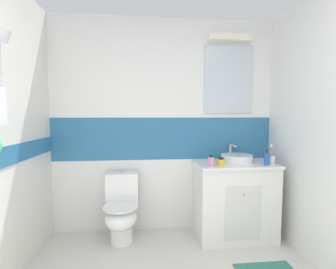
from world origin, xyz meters
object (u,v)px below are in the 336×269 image
Objects in this scene: soap_dispenser at (267,159)px; sink_basin at (236,158)px; toothbrush_cup at (272,159)px; hair_gel_jar at (221,162)px; toilet at (121,210)px; lotion_bottle_short at (211,161)px.

sink_basin is at bearing 143.04° from soap_dispenser.
toothbrush_cup reaches higher than hair_gel_jar.
toilet is 1.19m from hair_gel_jar.
soap_dispenser is at bearing 0.34° from lotion_bottle_short.
hair_gel_jar is at bearing 178.56° from soap_dispenser.
toothbrush_cup reaches higher than sink_basin.
toothbrush_cup is at bearing -5.40° from toilet.
toothbrush_cup is 2.54× the size of hair_gel_jar.
toilet is (-1.29, -0.01, -0.55)m from sink_basin.
lotion_bottle_short is at bearing -179.66° from soap_dispenser.
sink_basin is 0.30m from hair_gel_jar.
toothbrush_cup reaches higher than lotion_bottle_short.
soap_dispenser reaches higher than hair_gel_jar.
hair_gel_jar is (-0.49, 0.01, -0.03)m from soap_dispenser.
hair_gel_jar is at bearing -143.15° from sink_basin.
hair_gel_jar is (-0.57, -0.02, -0.02)m from toothbrush_cup.
hair_gel_jar is (0.11, 0.02, -0.01)m from lotion_bottle_short.
sink_basin is at bearing 29.24° from lotion_bottle_short.
hair_gel_jar is at bearing -9.24° from toilet.
sink_basin is 4.45× the size of hair_gel_jar.
hair_gel_jar is at bearing -178.16° from toothbrush_cup.
soap_dispenser is (0.25, -0.19, 0.02)m from sink_basin.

